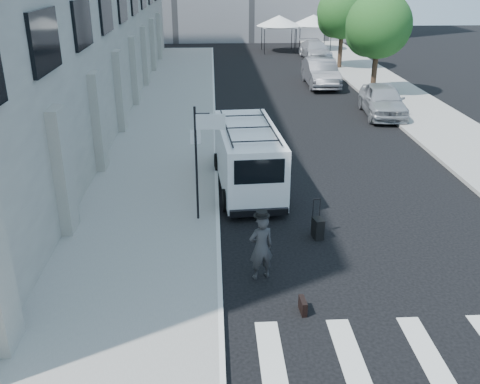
{
  "coord_description": "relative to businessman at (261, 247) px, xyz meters",
  "views": [
    {
      "loc": [
        -2.09,
        -11.66,
        7.34
      ],
      "look_at": [
        -1.35,
        2.49,
        1.3
      ],
      "focal_mm": 40.0,
      "sensor_mm": 36.0,
      "label": 1
    }
  ],
  "objects": [
    {
      "name": "sign_pole",
      "position": [
        -1.41,
        3.24,
        1.79
      ],
      "size": [
        1.03,
        0.07,
        3.5
      ],
      "color": "black",
      "rests_on": "sidewalk_left"
    },
    {
      "name": "tent_right",
      "position": [
        8.15,
        38.54,
        1.84
      ],
      "size": [
        4.0,
        4.0,
        3.2
      ],
      "color": "black",
      "rests_on": "ground"
    },
    {
      "name": "sidewalk_right",
      "position": [
        9.95,
        20.04,
        -0.79
      ],
      "size": [
        4.0,
        56.0,
        0.15
      ],
      "primitive_type": "cube",
      "color": "gray",
      "rests_on": "ground"
    },
    {
      "name": "parked_car_a",
      "position": [
        7.75,
        15.47,
        -0.04
      ],
      "size": [
        2.39,
        5.02,
        1.66
      ],
      "primitive_type": "imported",
      "rotation": [
        0.0,
        0.0,
        -0.09
      ],
      "color": "#9B9EA3",
      "rests_on": "ground"
    },
    {
      "name": "businessman",
      "position": [
        0.0,
        0.0,
        0.0
      ],
      "size": [
        0.73,
        0.58,
        1.74
      ],
      "primitive_type": "imported",
      "rotation": [
        0.0,
        0.0,
        3.44
      ],
      "color": "#313134",
      "rests_on": "ground"
    },
    {
      "name": "ground",
      "position": [
        0.95,
        0.04,
        -0.87
      ],
      "size": [
        120.0,
        120.0,
        0.0
      ],
      "primitive_type": "plane",
      "color": "black",
      "rests_on": "ground"
    },
    {
      "name": "parked_car_b",
      "position": [
        5.95,
        23.08,
        -0.01
      ],
      "size": [
        1.9,
        5.25,
        1.72
      ],
      "primitive_type": "imported",
      "rotation": [
        0.0,
        0.0,
        -0.01
      ],
      "color": "#5D5E65",
      "rests_on": "ground"
    },
    {
      "name": "tree_far",
      "position": [
        8.45,
        29.19,
        3.11
      ],
      "size": [
        3.8,
        3.83,
        6.03
      ],
      "color": "black",
      "rests_on": "ground"
    },
    {
      "name": "tent_left",
      "position": [
        4.95,
        38.04,
        1.84
      ],
      "size": [
        4.0,
        4.0,
        3.2
      ],
      "color": "black",
      "rests_on": "ground"
    },
    {
      "name": "tree_near",
      "position": [
        8.45,
        20.19,
        3.11
      ],
      "size": [
        3.8,
        3.83,
        6.03
      ],
      "color": "black",
      "rests_on": "ground"
    },
    {
      "name": "suitcase",
      "position": [
        1.84,
        2.07,
        -0.56
      ],
      "size": [
        0.33,
        0.46,
        1.16
      ],
      "rotation": [
        0.0,
        0.0,
        0.19
      ],
      "color": "black",
      "rests_on": "ground"
    },
    {
      "name": "cargo_van",
      "position": [
        0.05,
        6.06,
        0.28
      ],
      "size": [
        2.36,
        5.97,
        2.21
      ],
      "rotation": [
        0.0,
        0.0,
        0.06
      ],
      "color": "white",
      "rests_on": "ground"
    },
    {
      "name": "parked_car_c",
      "position": [
        7.6,
        34.01,
        -0.14
      ],
      "size": [
        2.3,
        5.11,
        1.45
      ],
      "primitive_type": "imported",
      "rotation": [
        0.0,
        0.0,
        0.05
      ],
      "color": "#B1B3B9",
      "rests_on": "ground"
    },
    {
      "name": "briefcase",
      "position": [
        0.83,
        -1.53,
        -0.7
      ],
      "size": [
        0.15,
        0.45,
        0.34
      ],
      "primitive_type": "cube",
      "rotation": [
        0.0,
        0.0,
        0.06
      ],
      "color": "black",
      "rests_on": "ground"
    },
    {
      "name": "sidewalk_left",
      "position": [
        -3.3,
        16.04,
        -0.79
      ],
      "size": [
        4.5,
        48.0,
        0.15
      ],
      "primitive_type": "cube",
      "color": "gray",
      "rests_on": "ground"
    }
  ]
}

